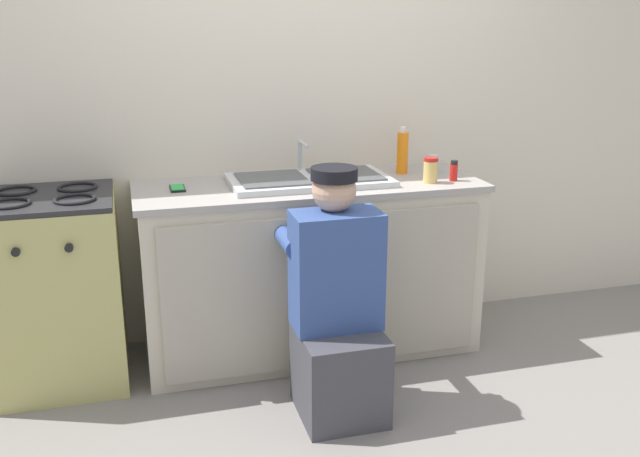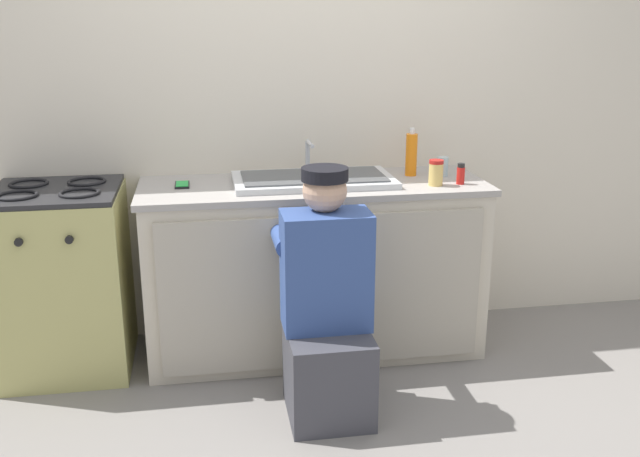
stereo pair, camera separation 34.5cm
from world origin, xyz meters
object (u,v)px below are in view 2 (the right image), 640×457
(spice_bottle_red, at_px, (461,174))
(water_glass, at_px, (442,166))
(stove_range, at_px, (64,279))
(condiment_jar, at_px, (436,173))
(plumber_person, at_px, (327,315))
(soap_bottle_orange, at_px, (411,154))
(cell_phone, at_px, (182,185))
(sink_double_basin, at_px, (313,179))

(spice_bottle_red, height_order, water_glass, spice_bottle_red)
(stove_range, distance_m, condiment_jar, 1.92)
(stove_range, bearing_deg, condiment_jar, -4.76)
(plumber_person, relative_size, soap_bottle_orange, 4.42)
(water_glass, height_order, condiment_jar, condiment_jar)
(condiment_jar, bearing_deg, stove_range, 175.24)
(stove_range, relative_size, water_glass, 9.34)
(cell_phone, height_order, condiment_jar, condiment_jar)
(spice_bottle_red, bearing_deg, water_glass, 98.30)
(stove_range, xyz_separation_m, cell_phone, (0.60, 0.04, 0.45))
(sink_double_basin, xyz_separation_m, water_glass, (0.69, 0.05, 0.03))
(stove_range, bearing_deg, cell_phone, 4.22)
(condiment_jar, bearing_deg, spice_bottle_red, 2.98)
(soap_bottle_orange, xyz_separation_m, condiment_jar, (0.06, -0.24, -0.05))
(soap_bottle_orange, height_order, water_glass, soap_bottle_orange)
(plumber_person, relative_size, cell_phone, 7.89)
(sink_double_basin, height_order, soap_bottle_orange, soap_bottle_orange)
(cell_phone, relative_size, soap_bottle_orange, 0.56)
(stove_range, height_order, water_glass, water_glass)
(plumber_person, distance_m, cell_phone, 1.02)
(plumber_person, bearing_deg, soap_bottle_orange, 51.53)
(spice_bottle_red, bearing_deg, condiment_jar, -177.02)
(sink_double_basin, xyz_separation_m, condiment_jar, (0.59, -0.16, 0.05))
(spice_bottle_red, bearing_deg, soap_bottle_orange, 128.92)
(plumber_person, bearing_deg, stove_range, 152.14)
(water_glass, bearing_deg, stove_range, -178.56)
(stove_range, distance_m, soap_bottle_orange, 1.87)
(soap_bottle_orange, bearing_deg, plumber_person, -128.47)
(condiment_jar, bearing_deg, soap_bottle_orange, 103.25)
(water_glass, bearing_deg, soap_bottle_orange, 166.80)
(plumber_person, xyz_separation_m, spice_bottle_red, (0.76, 0.49, 0.49))
(soap_bottle_orange, bearing_deg, water_glass, -13.20)
(sink_double_basin, xyz_separation_m, cell_phone, (-0.65, 0.04, -0.01))
(plumber_person, xyz_separation_m, water_glass, (0.74, 0.69, 0.49))
(soap_bottle_orange, height_order, condiment_jar, soap_bottle_orange)
(condiment_jar, bearing_deg, sink_double_basin, 165.20)
(sink_double_basin, relative_size, stove_range, 0.86)
(stove_range, bearing_deg, water_glass, 1.44)
(sink_double_basin, xyz_separation_m, spice_bottle_red, (0.72, -0.15, 0.03))
(sink_double_basin, distance_m, plumber_person, 0.79)
(stove_range, height_order, condiment_jar, condiment_jar)
(sink_double_basin, bearing_deg, water_glass, 3.87)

